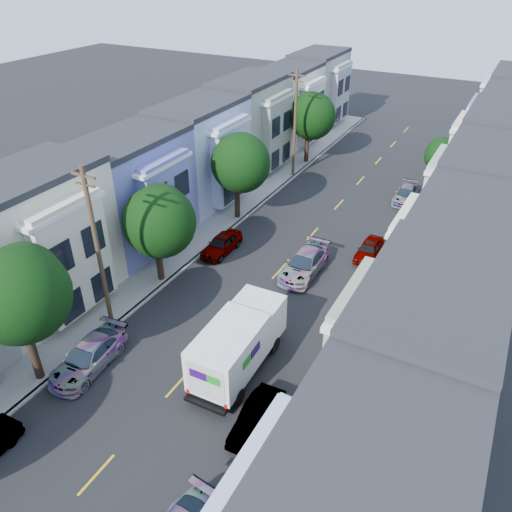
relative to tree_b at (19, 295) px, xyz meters
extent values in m
plane|color=black|center=(6.30, 3.12, -5.51)|extent=(160.00, 160.00, 0.00)
cube|color=black|center=(6.30, 18.12, -5.50)|extent=(12.00, 70.00, 0.02)
cube|color=gray|center=(0.25, 18.12, -5.44)|extent=(0.30, 70.00, 0.15)
cube|color=gray|center=(12.35, 18.12, -5.44)|extent=(0.30, 70.00, 0.15)
cube|color=gray|center=(-1.05, 18.12, -5.44)|extent=(2.60, 70.00, 0.15)
cube|color=gray|center=(13.65, 18.12, -5.44)|extent=(2.60, 70.00, 0.15)
cube|color=gold|center=(6.30, 18.12, -5.51)|extent=(0.12, 70.00, 0.01)
cube|color=white|center=(-4.85, 18.12, -5.51)|extent=(5.00, 70.00, 8.50)
cube|color=white|center=(17.45, 18.12, -5.51)|extent=(5.00, 70.00, 8.50)
cylinder|color=black|center=(-0.30, 0.00, -3.57)|extent=(0.44, 0.44, 3.90)
sphere|color=black|center=(0.00, 0.00, 0.03)|extent=(4.70, 4.70, 4.70)
cylinder|color=black|center=(-0.30, 10.33, -4.05)|extent=(0.44, 0.44, 2.94)
sphere|color=black|center=(0.00, 10.33, -0.95)|extent=(4.66, 4.66, 4.66)
cylinder|color=black|center=(-0.30, 20.68, -3.87)|extent=(0.44, 0.44, 3.28)
sphere|color=black|center=(0.00, 20.68, -0.59)|extent=(4.70, 4.70, 4.70)
cylinder|color=black|center=(-0.30, 35.10, -3.86)|extent=(0.44, 0.44, 3.31)
sphere|color=black|center=(0.00, 35.10, -0.56)|extent=(4.70, 4.70, 4.70)
cylinder|color=black|center=(12.90, 33.18, -4.18)|extent=(0.44, 0.44, 2.66)
sphere|color=black|center=(13.20, 33.18, -1.76)|extent=(3.10, 3.10, 3.10)
cylinder|color=#42301E|center=(0.00, 5.12, -0.51)|extent=(0.26, 0.26, 10.00)
cube|color=#42301E|center=(0.00, 5.12, 4.09)|extent=(1.60, 0.12, 0.12)
cylinder|color=#42301E|center=(0.00, 31.12, -0.51)|extent=(0.26, 0.26, 10.00)
cube|color=#42301E|center=(0.00, 31.12, 4.09)|extent=(1.60, 0.12, 0.12)
cube|color=white|center=(8.51, 4.61, -3.55)|extent=(2.53, 4.53, 2.47)
cube|color=white|center=(8.51, 7.92, -3.65)|extent=(2.53, 2.11, 2.28)
cube|color=black|center=(8.51, 5.55, -4.91)|extent=(2.33, 6.50, 0.25)
cube|color=#2D0A51|center=(8.14, 2.34, -3.25)|extent=(0.95, 0.04, 0.46)
cube|color=#198C1E|center=(8.98, 2.34, -3.25)|extent=(0.74, 0.04, 0.46)
cylinder|color=black|center=(7.37, 3.36, -5.04)|extent=(0.29, 0.95, 0.95)
cylinder|color=black|center=(9.65, 3.36, -5.04)|extent=(0.29, 0.95, 0.95)
cylinder|color=black|center=(7.37, 7.61, -5.04)|extent=(0.29, 0.95, 0.95)
cylinder|color=black|center=(9.65, 7.61, -5.04)|extent=(0.29, 0.95, 0.95)
imported|color=black|center=(7.92, 15.71, -4.75)|extent=(2.17, 5.12, 1.53)
imported|color=#ADAEBF|center=(1.40, 1.88, -4.79)|extent=(2.47, 5.02, 1.46)
imported|color=black|center=(1.40, 15.41, -4.83)|extent=(1.69, 4.25, 1.37)
imported|color=silver|center=(11.20, 2.60, -4.88)|extent=(1.48, 3.85, 1.27)
imported|color=black|center=(11.20, 19.87, -4.89)|extent=(1.47, 3.84, 1.25)
imported|color=black|center=(11.20, 30.67, -4.89)|extent=(1.98, 4.28, 1.26)
camera|label=1|loc=(18.61, -11.30, 13.80)|focal=35.00mm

